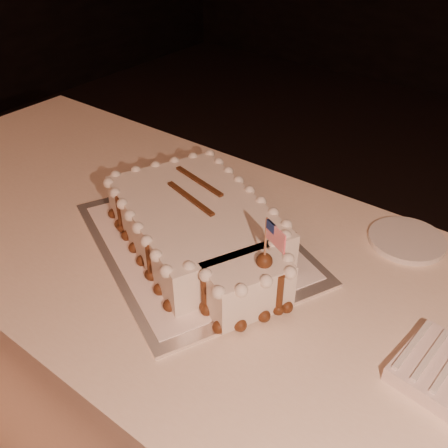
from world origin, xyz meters
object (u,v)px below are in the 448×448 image
Objects in this scene: cake_board at (196,242)px; sheet_cake at (200,229)px; banquet_table at (265,401)px; side_plate at (407,240)px.

sheet_cake reaches higher than cake_board.
sheet_cake is at bearing 0.49° from cake_board.
cake_board reaches higher than banquet_table.
banquet_table is 0.47m from sheet_cake.
banquet_table is 0.51m from side_plate.
sheet_cake is (0.03, -0.01, 0.05)m from cake_board.
side_plate is at bearing 62.91° from banquet_table.
sheet_cake is 0.46m from side_plate.
side_plate is at bearing 62.85° from cake_board.
side_plate reaches higher than banquet_table.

